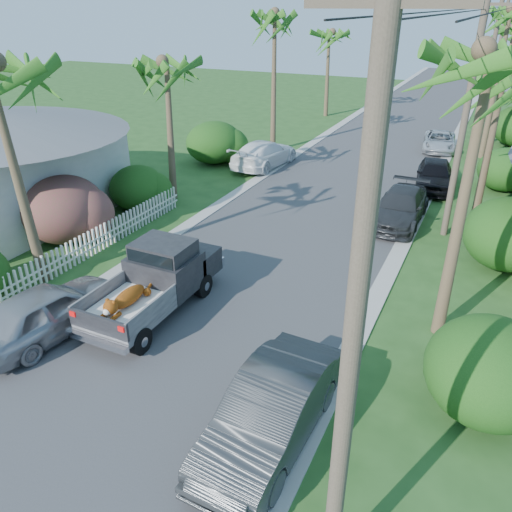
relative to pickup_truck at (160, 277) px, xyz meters
The scene contains 28 objects.
ground 4.06m from the pickup_truck, 65.54° to the right, with size 120.00×120.00×0.00m, color #23491B.
road 21.50m from the pickup_truck, 85.65° to the left, with size 8.00×100.00×0.02m, color #38383A.
curb_left 21.61m from the pickup_truck, 97.11° to the left, with size 0.60×100.00×0.06m, color #A5A39E.
curb_right 22.25m from the pickup_truck, 74.53° to the left, with size 0.60×100.00×0.06m, color #A5A39E.
pickup_truck is the anchor object (origin of this frame).
parked_car_rn 6.27m from the pickup_truck, 33.38° to the right, with size 1.62×4.65×1.53m, color #2D3032.
parked_car_rm 11.22m from the pickup_truck, 61.82° to the left, with size 1.93×4.74×1.38m, color #2B2D30.
parked_car_rf 16.24m from the pickup_truck, 68.39° to the left, with size 1.71×4.26×1.45m, color black.
parked_car_rd 23.59m from the pickup_truck, 77.19° to the left, with size 1.93×4.19×1.16m, color silver.
parked_car_ln 3.26m from the pickup_truck, 127.41° to the right, with size 1.77×4.40×1.50m, color #9C9DA2.
parked_car_lf 15.30m from the pickup_truck, 102.74° to the left, with size 2.08×5.12×1.48m, color white.
palm_l_b 11.14m from the pickup_truck, 121.56° to the left, with size 4.40×4.40×7.40m.
palm_l_c 20.15m from the pickup_truck, 103.35° to the left, with size 4.40×4.40×9.20m.
palm_l_d 31.28m from the pickup_truck, 99.10° to the left, with size 4.40×4.40×7.70m.
palm_r_a 10.48m from the pickup_truck, 16.97° to the left, with size 4.40×4.40×8.70m.
palm_r_b 14.92m from the pickup_truck, 54.22° to the left, with size 4.40×4.40×7.20m.
palm_r_c 24.79m from the pickup_truck, 70.75° to the left, with size 4.40×4.40×9.40m.
shrub_l_b 6.64m from the pickup_truck, 158.59° to the left, with size 3.00×3.30×2.60m, color #AD1849.
shrub_l_c 8.63m from the pickup_truck, 131.96° to the left, with size 2.40×2.64×2.00m, color #184112.
shrub_l_d 15.77m from the pickup_truck, 113.84° to the left, with size 3.20×3.52×2.40m, color #184112.
shrub_r_a 9.25m from the pickup_truck, ahead, with size 2.80×3.08×2.30m, color #184112.
shrub_r_b 12.00m from the pickup_truck, 38.20° to the left, with size 3.00×3.30×2.50m, color #184112.
shrub_r_c 18.79m from the pickup_truck, 60.93° to the left, with size 2.60×2.86×2.10m, color #184112.
picket_fence 4.80m from the pickup_truck, 156.29° to the left, with size 0.10×11.00×1.00m, color white.
utility_pole_a 9.81m from the pickup_truck, 37.67° to the right, with size 1.60×0.26×9.00m.
utility_pole_b 12.40m from the pickup_truck, 52.50° to the left, with size 1.60×0.26×9.00m.
utility_pole_c 25.72m from the pickup_truck, 73.51° to the left, with size 1.60×0.26×9.00m.
utility_pole_d 40.24m from the pickup_truck, 79.61° to the left, with size 1.60×0.26×9.00m.
Camera 1 is at (6.69, -7.07, 8.38)m, focal length 35.00 mm.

